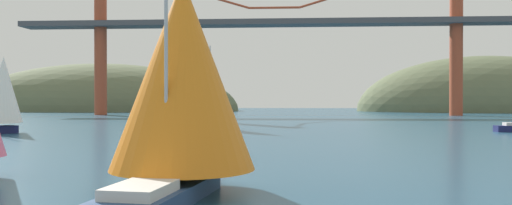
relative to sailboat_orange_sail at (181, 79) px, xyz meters
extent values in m
plane|color=navy|center=(0.52, 2.20, -4.60)|extent=(360.00, 360.00, 0.00)
ellipsoid|color=#5B6647|center=(60.52, 137.20, -4.60)|extent=(73.73, 44.00, 32.25)
ellipsoid|color=#5B6647|center=(-54.48, 137.20, -4.60)|extent=(85.72, 44.00, 28.80)
cylinder|color=#A34228|center=(-39.28, 97.20, 17.56)|extent=(2.80, 2.80, 44.32)
cylinder|color=#A34228|center=(40.31, 97.20, 17.56)|extent=(2.80, 2.80, 44.32)
cube|color=#47474C|center=(0.52, 97.20, 16.04)|extent=(115.59, 6.00, 1.20)
cylinder|color=#A34228|center=(-10.85, 97.20, 21.15)|extent=(11.51, 0.50, 3.86)
cylinder|color=#A34228|center=(0.52, 97.20, 19.46)|extent=(11.37, 0.50, 0.50)
cube|color=navy|center=(-0.33, -2.50, -4.27)|extent=(3.40, 8.58, 0.65)
cube|color=beige|center=(-0.52, -3.99, -3.77)|extent=(2.11, 2.88, 0.36)
cylinder|color=#B2B2B7|center=(-0.22, -1.67, 0.65)|extent=(0.14, 0.14, 9.20)
cone|color=orange|center=(0.02, 0.15, 0.23)|extent=(6.56, 6.56, 7.75)
cube|color=#B7B2A8|center=(-5.08, 39.92, -4.20)|extent=(2.98, 7.66, 0.80)
cube|color=beige|center=(-4.90, 38.59, -3.62)|extent=(1.83, 2.57, 0.36)
cylinder|color=#B2B2B7|center=(-5.17, 40.66, 0.79)|extent=(0.14, 0.14, 9.17)
cone|color=red|center=(-5.39, 42.29, 0.57)|extent=(5.43, 5.43, 8.12)
cone|color=white|center=(-26.89, 34.49, 0.16)|extent=(5.43, 5.43, 7.25)
camera|label=1|loc=(4.42, -20.90, -0.77)|focal=37.05mm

